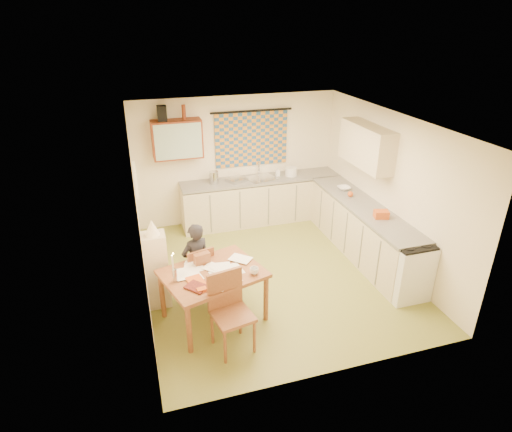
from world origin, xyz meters
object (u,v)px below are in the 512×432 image
object	(u,v)px
counter_right	(362,230)
chair_far	(198,282)
shelf_stand	(157,270)
stove	(406,269)
dining_table	(214,295)
counter_back	(264,200)
person	(196,262)

from	to	relation	value
counter_right	chair_far	bearing A→B (deg)	-170.53
chair_far	shelf_stand	distance (m)	0.64
stove	dining_table	xyz separation A→B (m)	(-2.84, 0.28, -0.07)
counter_back	counter_right	xyz separation A→B (m)	(1.22, -1.76, -0.00)
stove	person	size ratio (longest dim) A/B	0.74
stove	person	xyz separation A→B (m)	(-2.98, 0.83, 0.16)
stove	dining_table	distance (m)	2.86
counter_back	dining_table	world-z (taller)	counter_back
counter_back	counter_right	size ratio (longest dim) A/B	1.12
counter_back	person	distance (m)	2.86
counter_right	chair_far	distance (m)	3.02
counter_right	shelf_stand	xyz separation A→B (m)	(-3.54, -0.48, 0.12)
counter_right	dining_table	xyz separation A→B (m)	(-2.84, -1.04, -0.07)
chair_far	person	xyz separation A→B (m)	(-0.01, 0.01, 0.34)
counter_back	chair_far	size ratio (longest dim) A/B	3.74
shelf_stand	counter_back	bearing A→B (deg)	44.08
person	counter_back	bearing A→B (deg)	-147.56
person	shelf_stand	size ratio (longest dim) A/B	1.07
stove	dining_table	size ratio (longest dim) A/B	0.60
dining_table	shelf_stand	distance (m)	0.91
counter_right	stove	distance (m)	1.32
person	stove	bearing A→B (deg)	144.81
chair_far	shelf_stand	bearing A→B (deg)	-16.79
counter_back	dining_table	distance (m)	3.24
stove	dining_table	bearing A→B (deg)	174.41
chair_far	dining_table	bearing A→B (deg)	88.15
stove	chair_far	size ratio (longest dim) A/B	1.02
shelf_stand	person	bearing A→B (deg)	-0.98
shelf_stand	chair_far	bearing A→B (deg)	-1.65
counter_back	chair_far	distance (m)	2.86
counter_back	stove	distance (m)	3.31
counter_back	stove	bearing A→B (deg)	-68.30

